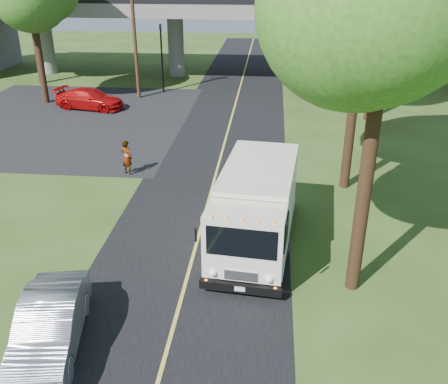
# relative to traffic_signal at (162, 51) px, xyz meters

# --- Properties ---
(ground) EXTENTS (120.00, 120.00, 0.00)m
(ground) POSITION_rel_traffic_signal_xyz_m (6.00, -26.00, -3.20)
(ground) COLOR #304317
(ground) RESTS_ON ground
(road) EXTENTS (7.00, 90.00, 0.02)m
(road) POSITION_rel_traffic_signal_xyz_m (6.00, -16.00, -3.19)
(road) COLOR black
(road) RESTS_ON ground
(parking_lot) EXTENTS (16.00, 18.00, 0.01)m
(parking_lot) POSITION_rel_traffic_signal_xyz_m (-5.00, -8.00, -3.19)
(parking_lot) COLOR black
(parking_lot) RESTS_ON ground
(lane_line) EXTENTS (0.12, 90.00, 0.01)m
(lane_line) POSITION_rel_traffic_signal_xyz_m (6.00, -16.00, -3.17)
(lane_line) COLOR gold
(lane_line) RESTS_ON road
(overpass) EXTENTS (54.00, 10.00, 7.30)m
(overpass) POSITION_rel_traffic_signal_xyz_m (6.00, 6.00, 1.36)
(overpass) COLOR slate
(overpass) RESTS_ON ground
(traffic_signal) EXTENTS (0.18, 0.22, 5.20)m
(traffic_signal) POSITION_rel_traffic_signal_xyz_m (0.00, 0.00, 0.00)
(traffic_signal) COLOR black
(traffic_signal) RESTS_ON ground
(utility_pole) EXTENTS (1.60, 0.26, 9.00)m
(utility_pole) POSITION_rel_traffic_signal_xyz_m (-1.50, -2.00, 1.40)
(utility_pole) COLOR #472D19
(utility_pole) RESTS_ON ground
(tree_right_near) EXTENTS (6.28, 6.18, 11.76)m
(tree_right_near) POSITION_rel_traffic_signal_xyz_m (11.71, -25.16, 5.61)
(tree_right_near) COLOR #382314
(tree_right_near) RESTS_ON ground
(step_van) EXTENTS (3.28, 7.25, 2.95)m
(step_van) POSITION_rel_traffic_signal_xyz_m (8.21, -22.58, -1.60)
(step_van) COLOR silver
(step_van) RESTS_ON ground
(red_sedan) EXTENTS (5.17, 2.82, 1.42)m
(red_sedan) POSITION_rel_traffic_signal_xyz_m (-4.20, -5.25, -2.49)
(red_sedan) COLOR #AE0A0B
(red_sedan) RESTS_ON ground
(silver_sedan) EXTENTS (2.39, 4.69, 1.48)m
(silver_sedan) POSITION_rel_traffic_signal_xyz_m (2.80, -28.67, -2.46)
(silver_sedan) COLOR gray
(silver_sedan) RESTS_ON ground
(pedestrian) EXTENTS (0.77, 0.68, 1.76)m
(pedestrian) POSITION_rel_traffic_signal_xyz_m (1.62, -16.52, -2.32)
(pedestrian) COLOR gray
(pedestrian) RESTS_ON ground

